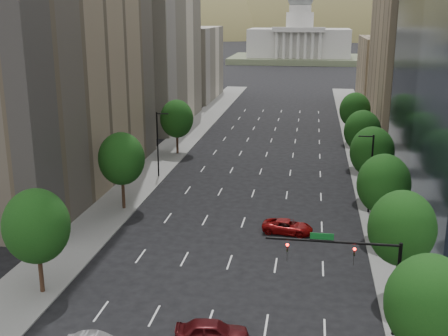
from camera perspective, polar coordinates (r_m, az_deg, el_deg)
The scene contains 22 objects.
sidewalk_left at distance 72.68m, azimuth -9.26°, elevation -1.92°, with size 6.00×200.00×0.15m, color slate.
sidewalk_right at distance 69.74m, azimuth 15.78°, elevation -3.08°, with size 6.00×200.00×0.15m, color slate.
midrise_cream_left at distance 113.31m, azimuth -7.47°, elevation 13.39°, with size 14.00×30.00×35.00m, color beige.
filler_left at distance 145.76m, azimuth -3.67°, elevation 10.62°, with size 14.00×26.00×18.00m, color beige.
parking_tan_right at distance 107.47m, azimuth 19.15°, elevation 11.22°, with size 14.00×30.00×30.00m, color #8C7759.
filler_right at distance 140.56m, azimuth 16.65°, elevation 9.41°, with size 14.00×26.00×16.00m, color #8C7759.
tree_right_0 at distance 35.56m, azimuth 20.21°, elevation -12.88°, with size 5.20×5.20×8.39m.
tree_right_1 at distance 45.26m, azimuth 17.71°, elevation -5.88°, with size 5.20×5.20×8.75m.
tree_right_2 at distance 56.55m, azimuth 15.99°, elevation -1.59°, with size 5.20×5.20×8.61m.
tree_right_3 at distance 67.98m, azimuth 14.88°, elevation 1.61°, with size 5.20×5.20×8.89m.
tree_right_4 at distance 81.67m, azimuth 13.95°, elevation 3.68°, with size 5.20×5.20×8.46m.
tree_right_5 at distance 97.30m, azimuth 13.23°, elevation 5.78°, with size 5.20×5.20×8.75m.
tree_left_0 at distance 45.92m, azimuth -18.61°, elevation -5.65°, with size 5.20×5.20×8.75m.
tree_left_1 at distance 63.32m, azimuth -10.42°, elevation 0.93°, with size 5.20×5.20×8.97m.
tree_left_2 at distance 87.71m, azimuth -4.85°, elevation 5.04°, with size 5.20×5.20×8.68m.
streetlight_rn at distance 63.37m, azimuth 14.73°, elevation -0.37°, with size 1.70×0.20×9.00m.
streetlight_ln at distance 75.44m, azimuth -6.75°, elevation 2.59°, with size 1.70×0.20×9.00m.
traffic_signal at distance 39.56m, azimuth 13.84°, elevation -9.68°, with size 9.12×0.40×7.38m.
capitol at distance 255.82m, azimuth 7.67°, elevation 12.60°, with size 60.00×40.00×35.20m.
foothills at distance 608.65m, azimuth 11.76°, elevation 9.76°, with size 720.00×413.00×263.00m.
car_maroon at distance 39.43m, azimuth -1.24°, elevation -16.41°, with size 2.03×5.05×1.72m, color #440B0E.
car_red_far at distance 57.44m, azimuth 6.51°, elevation -5.97°, with size 2.36×5.11×1.42m, color maroon.
Camera 1 is at (6.74, -5.68, 21.82)m, focal length 44.75 mm.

